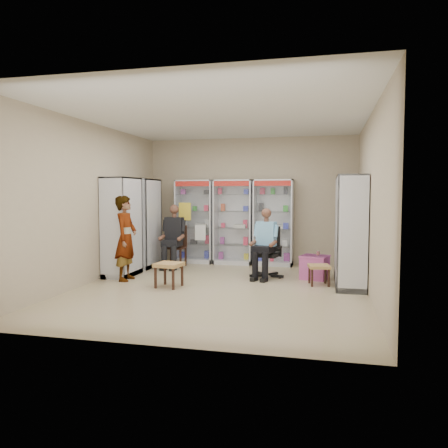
% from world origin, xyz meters
% --- Properties ---
extents(floor, '(6.00, 6.00, 0.00)m').
position_xyz_m(floor, '(0.00, 0.00, 0.00)').
color(floor, tan).
rests_on(floor, ground).
extents(room_shell, '(5.02, 6.02, 3.01)m').
position_xyz_m(room_shell, '(0.00, 0.00, 1.97)').
color(room_shell, tan).
rests_on(room_shell, ground).
extents(cabinet_back_left, '(0.90, 0.50, 2.00)m').
position_xyz_m(cabinet_back_left, '(-1.30, 2.73, 1.00)').
color(cabinet_back_left, '#A0A3A7').
rests_on(cabinet_back_left, floor).
extents(cabinet_back_mid, '(0.90, 0.50, 2.00)m').
position_xyz_m(cabinet_back_mid, '(-0.35, 2.73, 1.00)').
color(cabinet_back_mid, silver).
rests_on(cabinet_back_mid, floor).
extents(cabinet_back_right, '(0.90, 0.50, 2.00)m').
position_xyz_m(cabinet_back_right, '(0.60, 2.73, 1.00)').
color(cabinet_back_right, '#A3A5AA').
rests_on(cabinet_back_right, floor).
extents(cabinet_right_far, '(0.90, 0.50, 2.00)m').
position_xyz_m(cabinet_right_far, '(2.23, 1.60, 1.00)').
color(cabinet_right_far, silver).
rests_on(cabinet_right_far, floor).
extents(cabinet_right_near, '(0.90, 0.50, 2.00)m').
position_xyz_m(cabinet_right_near, '(2.23, 0.50, 1.00)').
color(cabinet_right_near, '#A7AAAE').
rests_on(cabinet_right_near, floor).
extents(cabinet_left_far, '(0.90, 0.50, 2.00)m').
position_xyz_m(cabinet_left_far, '(-2.23, 1.80, 1.00)').
color(cabinet_left_far, '#A4A6AB').
rests_on(cabinet_left_far, floor).
extents(cabinet_left_near, '(0.90, 0.50, 2.00)m').
position_xyz_m(cabinet_left_near, '(-2.23, 0.70, 1.00)').
color(cabinet_left_near, silver).
rests_on(cabinet_left_near, floor).
extents(wooden_chair, '(0.42, 0.42, 0.94)m').
position_xyz_m(wooden_chair, '(-1.55, 2.00, 0.47)').
color(wooden_chair, black).
rests_on(wooden_chair, floor).
extents(seated_customer, '(0.44, 0.60, 1.34)m').
position_xyz_m(seated_customer, '(-1.55, 1.95, 0.67)').
color(seated_customer, black).
rests_on(seated_customer, floor).
extents(office_chair, '(0.66, 0.66, 1.02)m').
position_xyz_m(office_chair, '(0.65, 1.22, 0.51)').
color(office_chair, black).
rests_on(office_chair, floor).
extents(seated_shopkeeper, '(0.54, 0.67, 1.30)m').
position_xyz_m(seated_shopkeeper, '(0.65, 1.17, 0.65)').
color(seated_shopkeeper, '#63A1C5').
rests_on(seated_shopkeeper, floor).
extents(pink_trunk, '(0.59, 0.58, 0.46)m').
position_xyz_m(pink_trunk, '(1.60, 1.26, 0.23)').
color(pink_trunk, '#B5488A').
rests_on(pink_trunk, floor).
extents(tea_glass, '(0.07, 0.07, 0.09)m').
position_xyz_m(tea_glass, '(1.65, 1.31, 0.51)').
color(tea_glass, '#631408').
rests_on(tea_glass, pink_trunk).
extents(woven_stool_a, '(0.44, 0.44, 0.37)m').
position_xyz_m(woven_stool_a, '(1.69, 0.69, 0.19)').
color(woven_stool_a, '#9D6B42').
rests_on(woven_stool_a, floor).
extents(woven_stool_b, '(0.49, 0.49, 0.44)m').
position_xyz_m(woven_stool_b, '(-0.93, -0.10, 0.22)').
color(woven_stool_b, '#AA7F48').
rests_on(woven_stool_b, floor).
extents(standing_man, '(0.43, 0.62, 1.64)m').
position_xyz_m(standing_man, '(-1.95, 0.30, 0.82)').
color(standing_man, gray).
rests_on(standing_man, floor).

